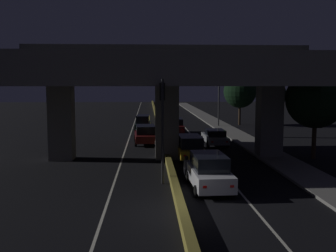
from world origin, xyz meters
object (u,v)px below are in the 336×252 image
(car_silver_third, at_px, (215,137))
(car_dark_red_lead_oncoming, at_px, (146,134))
(car_taxi_yellow_second, at_px, (190,147))
(car_dark_red_fourth, at_px, (175,126))
(car_dark_green_second_oncoming, at_px, (143,122))
(car_white_lead, at_px, (209,171))
(motorcycle_red_filtering_mid, at_px, (177,148))
(motorcycle_black_filtering_near, at_px, (186,170))
(motorcycle_blue_filtering_far, at_px, (169,137))
(traffic_light_left_of_median, at_px, (162,113))
(pedestrian_on_sidewalk, at_px, (266,145))
(street_lamp, at_px, (216,86))

(car_silver_third, relative_size, car_dark_red_lead_oncoming, 1.03)
(car_taxi_yellow_second, bearing_deg, car_dark_red_lead_oncoming, 21.47)
(car_dark_red_fourth, relative_size, car_dark_red_lead_oncoming, 0.91)
(car_silver_third, distance_m, car_dark_green_second_oncoming, 12.75)
(car_white_lead, height_order, motorcycle_red_filtering_mid, car_white_lead)
(car_dark_red_lead_oncoming, xyz_separation_m, motorcycle_black_filtering_near, (2.38, -13.64, -0.27))
(motorcycle_red_filtering_mid, bearing_deg, car_dark_green_second_oncoming, 11.39)
(car_dark_green_second_oncoming, bearing_deg, car_silver_third, 32.76)
(car_dark_red_lead_oncoming, bearing_deg, car_silver_third, 77.71)
(motorcycle_black_filtering_near, relative_size, motorcycle_red_filtering_mid, 0.96)
(car_silver_third, height_order, motorcycle_blue_filtering_far, motorcycle_blue_filtering_far)
(car_white_lead, bearing_deg, motorcycle_black_filtering_near, 25.87)
(traffic_light_left_of_median, relative_size, pedestrian_on_sidewalk, 3.52)
(street_lamp, bearing_deg, motorcycle_black_filtering_near, -103.36)
(car_dark_green_second_oncoming, bearing_deg, car_dark_red_lead_oncoming, 4.01)
(traffic_light_left_of_median, distance_m, car_dark_red_fourth, 21.74)
(traffic_light_left_of_median, distance_m, street_lamp, 28.68)
(car_dark_green_second_oncoming, relative_size, motorcycle_blue_filtering_far, 2.64)
(motorcycle_red_filtering_mid, bearing_deg, pedestrian_on_sidewalk, -99.65)
(car_dark_red_lead_oncoming, relative_size, car_dark_green_second_oncoming, 1.03)
(car_dark_red_fourth, distance_m, motorcycle_blue_filtering_far, 7.73)
(motorcycle_black_filtering_near, xyz_separation_m, motorcycle_red_filtering_mid, (0.01, 7.75, -0.01))
(car_dark_green_second_oncoming, xyz_separation_m, motorcycle_black_filtering_near, (2.71, -23.58, -0.36))
(car_dark_red_fourth, relative_size, motorcycle_black_filtering_near, 2.38)
(traffic_light_left_of_median, bearing_deg, motorcycle_red_filtering_mid, 80.59)
(traffic_light_left_of_median, xyz_separation_m, car_silver_third, (5.17, 13.29, -3.14))
(car_taxi_yellow_second, distance_m, car_dark_green_second_oncoming, 17.88)
(car_dark_red_fourth, bearing_deg, traffic_light_left_of_median, 174.53)
(street_lamp, height_order, car_dark_green_second_oncoming, street_lamp)
(traffic_light_left_of_median, bearing_deg, car_silver_third, 68.74)
(car_white_lead, height_order, car_dark_green_second_oncoming, car_white_lead)
(car_white_lead, xyz_separation_m, pedestrian_on_sidewalk, (5.51, 8.32, 0.03))
(car_white_lead, height_order, car_dark_red_fourth, car_white_lead)
(traffic_light_left_of_median, bearing_deg, car_dark_red_lead_oncoming, 93.97)
(street_lamp, relative_size, car_white_lead, 1.87)
(car_silver_third, distance_m, motorcycle_blue_filtering_far, 4.07)
(car_dark_red_fourth, bearing_deg, motorcycle_black_filtering_near, 178.15)
(traffic_light_left_of_median, height_order, car_dark_red_lead_oncoming, traffic_light_left_of_median)
(street_lamp, distance_m, car_taxi_yellow_second, 21.98)
(car_dark_red_fourth, xyz_separation_m, car_dark_green_second_oncoming, (-3.48, 2.84, 0.10))
(car_taxi_yellow_second, bearing_deg, traffic_light_left_of_median, 159.93)
(car_white_lead, height_order, car_dark_red_lead_oncoming, car_white_lead)
(car_silver_third, height_order, car_dark_red_lead_oncoming, car_dark_red_lead_oncoming)
(car_taxi_yellow_second, xyz_separation_m, motorcycle_blue_filtering_far, (-1.11, 7.03, -0.27))
(car_silver_third, bearing_deg, car_dark_red_lead_oncoming, 80.19)
(street_lamp, bearing_deg, motorcycle_red_filtering_mid, -108.41)
(motorcycle_red_filtering_mid, bearing_deg, car_dark_red_lead_oncoming, 23.74)
(street_lamp, distance_m, motorcycle_black_filtering_near, 28.02)
(traffic_light_left_of_median, bearing_deg, car_dark_red_fourth, 84.26)
(car_silver_third, distance_m, car_dark_red_lead_oncoming, 6.25)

